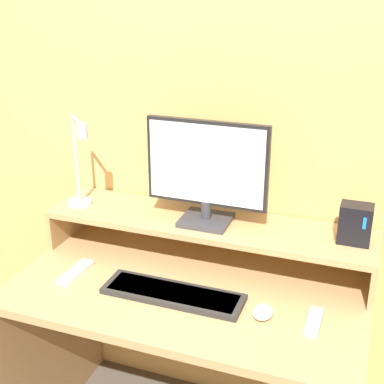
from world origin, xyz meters
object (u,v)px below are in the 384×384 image
Objects in this scene: keyboard at (173,294)px; remote_secondary at (314,322)px; monitor at (207,171)px; desk_lamp at (80,168)px; remote_control at (76,272)px; router_dock at (355,224)px; mouse at (263,312)px.

keyboard is 3.26× the size of remote_secondary.
monitor is 0.49m from desk_lamp.
keyboard is 0.38m from remote_control.
remote_secondary is at bearing -0.42° from remote_control.
monitor is 0.52m from router_dock.
desk_lamp is at bearing -176.37° from router_dock.
remote_control is (-0.40, -0.24, -0.35)m from monitor.
desk_lamp reaches higher than mouse.
router_dock is 0.28× the size of keyboard.
monitor is at bearing 149.65° from remote_secondary.
router_dock reaches higher than keyboard.
remote_control is (-0.68, 0.02, -0.01)m from mouse.
desk_lamp is at bearing -175.32° from monitor.
router_dock reaches higher than remote_control.
mouse is (0.76, -0.22, -0.30)m from desk_lamp.
keyboard is (-0.53, -0.28, -0.22)m from router_dock.
router_dock is (0.50, 0.02, -0.13)m from monitor.
mouse is at bearing -43.96° from monitor.
keyboard is (-0.03, -0.26, -0.34)m from monitor.
desk_lamp is 0.99m from remote_secondary.
mouse is at bearing -1.68° from remote_control.
monitor is at bearing 83.83° from keyboard.
desk_lamp is 0.75× the size of keyboard.
mouse is 0.68m from remote_control.
mouse is at bearing -1.33° from keyboard.
desk_lamp is at bearing 111.26° from remote_control.
remote_secondary is (0.15, 0.01, -0.01)m from mouse.
mouse reaches higher than keyboard.
desk_lamp is 0.59m from keyboard.
router_dock is 0.92× the size of remote_secondary.
monitor reaches higher than desk_lamp.
router_dock is 0.64m from keyboard.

